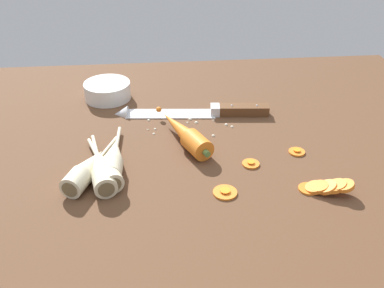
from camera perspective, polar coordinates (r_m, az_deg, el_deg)
The scene contains 13 objects.
ground_plane at distance 91.46cm, azimuth -0.11°, elevation -1.20°, with size 120.00×90.00×4.00cm, color brown.
chefs_knife at distance 101.36cm, azimuth -0.34°, elevation 4.10°, with size 34.86×6.42×4.18cm.
whole_carrot at distance 90.21cm, azimuth -0.92°, elevation 1.35°, with size 10.83×19.84×4.20cm.
parsnip_front at distance 81.90cm, azimuth -11.06°, elevation -2.94°, with size 8.12×17.44×4.00cm.
parsnip_mid_left at distance 84.38cm, azimuth -9.93°, elevation -1.66°, with size 4.40×18.34×4.00cm.
parsnip_mid_right at distance 81.66cm, azimuth -11.45°, elevation -3.10°, with size 6.52×19.66×4.00cm.
parsnip_back at distance 82.06cm, azimuth -13.22°, elevation -3.15°, with size 8.99×18.50×4.00cm.
carrot_slice_stack at distance 80.66cm, azimuth 16.62°, elevation -5.22°, with size 8.95×5.15×3.13cm.
carrot_slice_stray_near at distance 90.21cm, azimuth 13.16°, elevation -0.88°, with size 3.17×3.17×0.70cm.
carrot_slice_stray_mid at distance 77.61cm, azimuth 4.22°, elevation -6.04°, with size 4.19×4.19×0.70cm.
carrot_slice_stray_far at distance 85.12cm, azimuth 7.47°, elevation -2.41°, with size 3.27×3.27×0.70cm.
prep_bowl at distance 109.98cm, azimuth -10.67°, elevation 6.74°, with size 11.00×11.00×4.00cm.
mince_crumbs at distance 96.82cm, azimuth -0.00°, elevation 2.46°, with size 18.59×9.65×0.81cm.
Camera 1 is at (-6.70, -76.23, 48.08)cm, focal length 42.06 mm.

